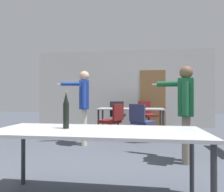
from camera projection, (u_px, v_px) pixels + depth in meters
back_wall at (123, 89)px, 7.37m from camera, size 6.45×0.12×2.79m
conference_table_near at (97, 136)px, 2.03m from camera, size 2.13×0.77×0.75m
conference_table_far at (131, 110)px, 5.87m from camera, size 1.91×0.81×0.75m
person_left_plaid at (84, 100)px, 4.53m from camera, size 0.83×0.55×1.67m
person_right_polo at (185, 104)px, 3.30m from camera, size 0.70×0.74×1.59m
office_chair_side_rolled at (118, 116)px, 6.54m from camera, size 0.52×0.56×0.94m
office_chair_far_right at (112, 123)px, 5.17m from camera, size 0.67×0.64×0.90m
office_chair_near_pushed at (141, 124)px, 4.87m from camera, size 0.67×0.68×0.91m
office_chair_mid_tucked at (147, 116)px, 6.59m from camera, size 0.65×0.68×0.94m
beer_bottle at (66, 111)px, 2.12m from camera, size 0.06×0.06×0.40m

